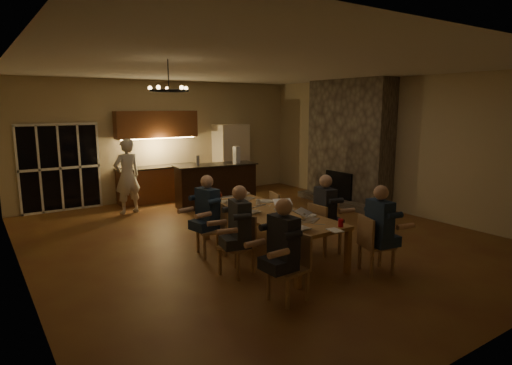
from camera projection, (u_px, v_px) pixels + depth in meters
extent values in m
plane|color=brown|center=(257.00, 238.00, 8.33)|extent=(9.00, 9.00, 0.00)
cube|color=tan|center=(164.00, 140.00, 11.72)|extent=(8.00, 0.04, 3.20)
cube|color=tan|center=(14.00, 175.00, 5.82)|extent=(0.04, 9.00, 3.20)
cube|color=tan|center=(395.00, 145.00, 10.27)|extent=(0.04, 9.00, 3.20)
cube|color=white|center=(257.00, 67.00, 7.76)|extent=(8.00, 9.00, 0.04)
cube|color=black|center=(60.00, 168.00, 10.28)|extent=(1.86, 0.08, 2.10)
cube|color=#6F6657|center=(349.00, 142.00, 11.07)|extent=(0.58, 2.50, 3.20)
cube|color=#EDE0C6|center=(231.00, 159.00, 12.58)|extent=(0.90, 0.68, 2.00)
cube|color=#B88A49|center=(269.00, 233.00, 7.34)|extent=(1.10, 2.85, 0.75)
cube|color=black|center=(216.00, 185.00, 10.88)|extent=(2.15, 0.92, 1.08)
imported|color=silver|center=(127.00, 176.00, 10.10)|extent=(0.72, 0.54, 1.78)
torus|color=black|center=(169.00, 91.00, 6.26)|extent=(0.58, 0.58, 0.03)
cylinder|color=silver|center=(279.00, 215.00, 6.90)|extent=(0.07, 0.07, 0.10)
cylinder|color=silver|center=(258.00, 202.00, 7.79)|extent=(0.08, 0.08, 0.10)
cylinder|color=silver|center=(228.00, 203.00, 7.69)|extent=(0.09, 0.09, 0.10)
cylinder|color=#B50C17|center=(341.00, 223.00, 6.38)|extent=(0.08, 0.08, 0.12)
cylinder|color=#B50C17|center=(235.00, 208.00, 7.30)|extent=(0.09, 0.09, 0.12)
cylinder|color=#B50C17|center=(235.00, 193.00, 8.54)|extent=(0.08, 0.08, 0.12)
cylinder|color=#B2B2B7|center=(303.00, 217.00, 6.69)|extent=(0.07, 0.07, 0.12)
cylinder|color=#3F0F0C|center=(220.00, 196.00, 8.28)|extent=(0.06, 0.06, 0.12)
cylinder|color=#B2B2B7|center=(281.00, 203.00, 7.72)|extent=(0.07, 0.07, 0.12)
cylinder|color=silver|center=(309.00, 215.00, 7.02)|extent=(0.24, 0.24, 0.02)
cylinder|color=silver|center=(289.00, 228.00, 6.29)|extent=(0.25, 0.25, 0.02)
cylinder|color=silver|center=(266.00, 201.00, 8.08)|extent=(0.28, 0.28, 0.02)
cube|color=white|center=(335.00, 230.00, 6.19)|extent=(0.19, 0.25, 0.01)
cylinder|color=#99999E|center=(198.00, 161.00, 10.55)|extent=(0.08, 0.08, 0.24)
cube|color=silver|center=(236.00, 155.00, 10.94)|extent=(0.15, 0.15, 0.43)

